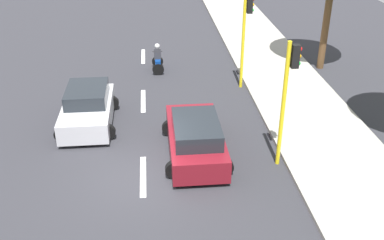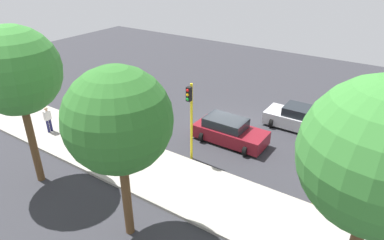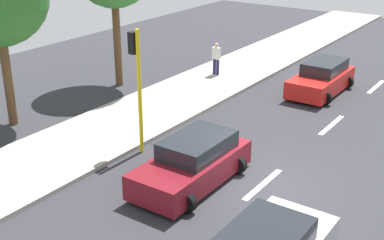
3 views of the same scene
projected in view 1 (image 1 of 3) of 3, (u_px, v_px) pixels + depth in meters
name	position (u px, v px, depth m)	size (l,w,h in m)	color
ground_plane	(143.00, 177.00, 15.27)	(40.00, 60.00, 0.10)	#2D2D33
sidewalk	(342.00, 163.00, 15.81)	(4.00, 60.00, 0.15)	#9E998E
lane_stripe_mid	(143.00, 176.00, 15.25)	(0.20, 2.40, 0.01)	white
lane_stripe_south	(143.00, 101.00, 20.53)	(0.20, 2.40, 0.01)	white
lane_stripe_far_south	(143.00, 56.00, 25.81)	(0.20, 2.40, 0.01)	white
car_maroon	(195.00, 138.00, 16.12)	(2.32, 4.41, 1.52)	maroon
car_silver	(88.00, 108.00, 18.26)	(2.34, 3.93, 1.52)	#B7B7BC
motorcycle	(158.00, 60.00, 23.52)	(0.60, 1.30, 1.53)	black
traffic_light_corner	(246.00, 28.00, 20.59)	(0.49, 0.24, 4.50)	yellow
traffic_light_midblock	(288.00, 88.00, 14.59)	(0.49, 0.24, 4.50)	yellow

